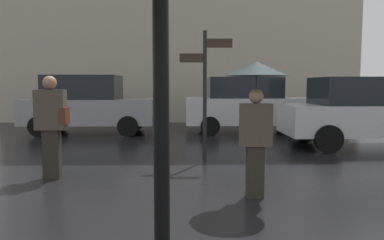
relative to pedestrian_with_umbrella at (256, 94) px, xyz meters
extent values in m
cylinder|color=black|center=(-1.10, -3.52, -0.19)|extent=(0.07, 0.07, 2.55)
cube|color=#2A241E|center=(0.00, 0.00, -1.10)|extent=(0.24, 0.15, 0.74)
cube|color=#473D33|center=(0.00, 0.00, -0.43)|extent=(0.44, 0.20, 0.60)
sphere|color=#936B4C|center=(0.00, 0.00, -0.03)|extent=(0.20, 0.20, 0.20)
cylinder|color=black|center=(0.00, 0.00, 0.10)|extent=(0.02, 0.02, 0.30)
cone|color=#202C2F|center=(0.00, 0.00, 0.35)|extent=(0.87, 0.87, 0.20)
cube|color=#2A241E|center=(-3.26, 1.15, -1.05)|extent=(0.27, 0.17, 0.84)
cube|color=#473D33|center=(-3.26, 1.15, -0.29)|extent=(0.50, 0.22, 0.68)
sphere|color=#936B4C|center=(-3.26, 1.15, 0.17)|extent=(0.23, 0.23, 0.23)
cube|color=#512819|center=(-3.04, 1.15, -0.39)|extent=(0.12, 0.24, 0.28)
cube|color=gray|center=(-4.13, 7.26, -0.74)|extent=(4.22, 1.84, 0.81)
cube|color=black|center=(-4.34, 7.26, 0.06)|extent=(2.32, 1.69, 0.78)
cylinder|color=black|center=(-2.76, 8.18, -1.14)|extent=(0.65, 0.18, 0.65)
cylinder|color=black|center=(-2.76, 6.35, -1.14)|extent=(0.65, 0.18, 0.65)
cylinder|color=black|center=(-5.51, 8.18, -1.14)|extent=(0.65, 0.18, 0.65)
cylinder|color=black|center=(-5.51, 6.35, -1.14)|extent=(0.65, 0.18, 0.65)
cube|color=silver|center=(1.20, 7.39, -0.73)|extent=(4.32, 1.75, 0.86)
cube|color=black|center=(0.99, 7.39, 0.05)|extent=(2.38, 1.61, 0.69)
cylinder|color=black|center=(2.61, 8.26, -1.16)|extent=(0.61, 0.18, 0.61)
cylinder|color=black|center=(2.61, 6.52, -1.16)|extent=(0.61, 0.18, 0.61)
cylinder|color=black|center=(-0.20, 8.26, -1.16)|extent=(0.61, 0.18, 0.61)
cylinder|color=black|center=(-0.20, 6.52, -1.16)|extent=(0.61, 0.18, 0.61)
cube|color=silver|center=(3.83, 4.29, -0.75)|extent=(4.52, 1.76, 0.76)
cube|color=black|center=(3.61, 4.29, -0.02)|extent=(2.49, 1.62, 0.70)
cylinder|color=black|center=(2.37, 5.17, -1.13)|extent=(0.67, 0.18, 0.67)
cylinder|color=black|center=(2.37, 3.41, -1.13)|extent=(0.67, 0.18, 0.67)
cylinder|color=black|center=(-0.58, 2.53, -0.12)|extent=(0.08, 0.08, 2.70)
cube|color=#33281E|center=(-0.30, 2.53, 0.98)|extent=(0.56, 0.04, 0.18)
cube|color=#33281E|center=(-0.84, 2.53, 0.68)|extent=(0.52, 0.04, 0.18)
camera|label=1|loc=(-0.99, -5.19, 0.12)|focal=35.01mm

